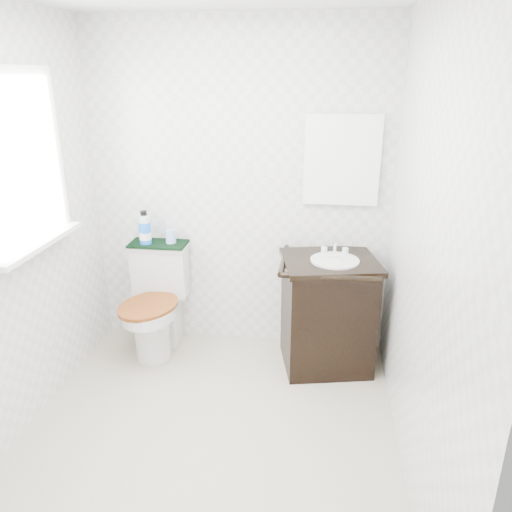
% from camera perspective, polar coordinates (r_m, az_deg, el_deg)
% --- Properties ---
extents(floor, '(2.40, 2.40, 0.00)m').
position_cam_1_polar(floor, '(3.14, -5.49, -20.03)').
color(floor, '#B2AB90').
rests_on(floor, ground).
extents(wall_back, '(2.40, 0.00, 2.40)m').
position_cam_1_polar(wall_back, '(3.66, -1.96, 7.31)').
color(wall_back, silver).
rests_on(wall_back, ground).
extents(wall_front, '(2.40, 0.00, 2.40)m').
position_cam_1_polar(wall_front, '(1.51, -17.46, -13.94)').
color(wall_front, silver).
rests_on(wall_front, ground).
extents(wall_right, '(0.00, 2.40, 2.40)m').
position_cam_1_polar(wall_right, '(2.51, 18.77, 0.00)').
color(wall_right, silver).
rests_on(wall_right, ground).
extents(window, '(0.02, 0.70, 0.90)m').
position_cam_1_polar(window, '(3.09, -25.42, 9.57)').
color(window, white).
rests_on(window, wall_left).
extents(mirror, '(0.50, 0.02, 0.60)m').
position_cam_1_polar(mirror, '(3.54, 9.80, 10.71)').
color(mirror, silver).
rests_on(mirror, wall_back).
extents(toilet, '(0.49, 0.67, 0.80)m').
position_cam_1_polar(toilet, '(3.87, -11.21, -5.64)').
color(toilet, silver).
rests_on(toilet, floor).
extents(vanity, '(0.74, 0.67, 0.92)m').
position_cam_1_polar(vanity, '(3.60, 8.18, -6.20)').
color(vanity, black).
rests_on(vanity, floor).
extents(trash_bin, '(0.23, 0.21, 0.27)m').
position_cam_1_polar(trash_bin, '(3.91, 4.59, -8.57)').
color(trash_bin, silver).
rests_on(trash_bin, floor).
extents(towel, '(0.43, 0.22, 0.02)m').
position_cam_1_polar(towel, '(3.81, -11.10, 1.38)').
color(towel, black).
rests_on(towel, toilet).
extents(mouthwash_bottle, '(0.09, 0.09, 0.25)m').
position_cam_1_polar(mouthwash_bottle, '(3.77, -12.59, 3.07)').
color(mouthwash_bottle, blue).
rests_on(mouthwash_bottle, towel).
extents(cup, '(0.08, 0.08, 0.10)m').
position_cam_1_polar(cup, '(3.77, -9.72, 2.23)').
color(cup, '#8DB4E7').
rests_on(cup, towel).
extents(soap_bar, '(0.06, 0.04, 0.02)m').
position_cam_1_polar(soap_bar, '(3.53, 7.73, 0.38)').
color(soap_bar, '#186875').
rests_on(soap_bar, vanity).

